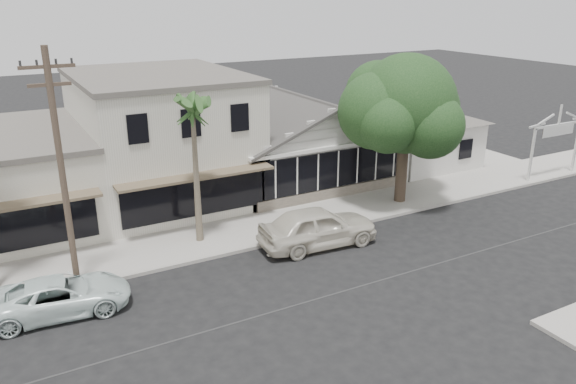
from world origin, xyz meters
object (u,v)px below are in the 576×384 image
arch_sign (558,127)px  car_2 (61,296)px  utility_pole (61,167)px  car_0 (318,227)px  shade_tree (402,106)px

arch_sign → car_2: 28.34m
utility_pole → car_0: (9.99, -1.27, -3.89)m
car_2 → shade_tree: 18.20m
car_0 → shade_tree: 8.30m
car_0 → car_2: (-10.77, -0.37, -0.25)m
arch_sign → car_0: 17.61m
car_0 → utility_pole: bearing=86.9°
utility_pole → car_2: utility_pole is taller
utility_pole → car_0: 10.79m
car_0 → shade_tree: size_ratio=0.67×
arch_sign → shade_tree: (-10.82, 1.32, 2.02)m
car_2 → arch_sign: bearing=-81.1°
car_2 → utility_pole: bearing=-20.0°
arch_sign → utility_pole: bearing=-179.8°
car_2 → shade_tree: (17.36, 3.05, 4.52)m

